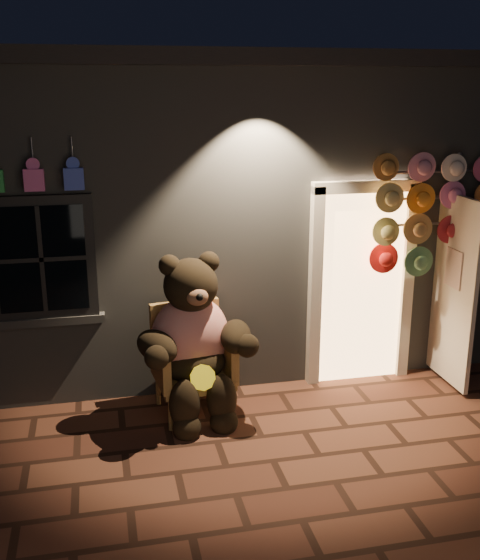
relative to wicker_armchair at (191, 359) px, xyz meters
name	(u,v)px	position (x,y,z in m)	size (l,w,h in m)	color
ground	(273,461)	(0.55, -1.12, -0.53)	(60.00, 60.00, 0.00)	brown
shop_building	(198,192)	(0.55, 2.87, 1.20)	(7.30, 5.95, 3.51)	slate
wicker_armchair	(191,359)	(0.00, 0.00, 0.00)	(0.80, 0.74, 1.07)	#B28C44
teddy_bear	(193,341)	(0.01, -0.14, 0.24)	(1.21, 0.99, 1.67)	red
hat_rack	(431,210)	(2.55, 0.16, 1.36)	(1.40, 0.22, 2.48)	#59595E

